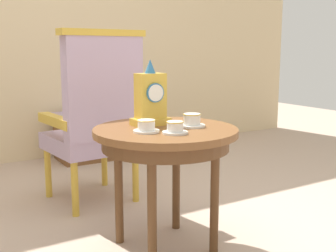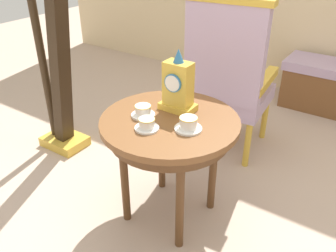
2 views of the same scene
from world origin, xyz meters
name	(u,v)px [view 1 (image 1 of 2)]	position (x,y,z in m)	size (l,w,h in m)	color
ground_plane	(171,245)	(0.00, 0.00, 0.00)	(10.00, 10.00, 0.00)	#BCA38E
wall_back	(41,7)	(0.00, 2.25, 1.40)	(6.00, 0.10, 2.80)	beige
side_table	(165,143)	(-0.04, 0.00, 0.56)	(0.72, 0.72, 0.64)	brown
teacup_left	(146,126)	(-0.17, -0.05, 0.66)	(0.13, 0.13, 0.06)	white
teacup_right	(175,128)	(-0.07, -0.15, 0.66)	(0.12, 0.12, 0.06)	white
teacup_center	(192,121)	(0.10, -0.04, 0.67)	(0.14, 0.14, 0.07)	white
mantel_clock	(151,99)	(-0.06, 0.11, 0.77)	(0.19, 0.11, 0.34)	gold
armchair	(96,116)	(-0.08, 0.79, 0.59)	(0.59, 0.58, 1.14)	#B299B7
window_bench	(105,134)	(0.46, 1.95, 0.22)	(0.92, 0.40, 0.44)	#B299B7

